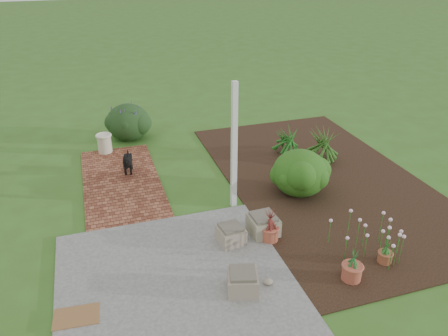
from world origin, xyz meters
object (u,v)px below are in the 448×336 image
object	(u,v)px
cream_ceramic_urn	(105,144)
evergreen_shrub	(300,172)
black_dog	(128,161)
stone_trough_near	(243,282)

from	to	relation	value
cream_ceramic_urn	evergreen_shrub	bearing A→B (deg)	-41.46
black_dog	evergreen_shrub	size ratio (longest dim) A/B	0.51
black_dog	evergreen_shrub	bearing A→B (deg)	-20.89
evergreen_shrub	black_dog	bearing A→B (deg)	149.31
stone_trough_near	cream_ceramic_urn	distance (m)	5.80
cream_ceramic_urn	black_dog	bearing A→B (deg)	-72.46
stone_trough_near	evergreen_shrub	size ratio (longest dim) A/B	0.39
black_dog	cream_ceramic_urn	distance (m)	1.37
stone_trough_near	cream_ceramic_urn	world-z (taller)	cream_ceramic_urn
cream_ceramic_urn	evergreen_shrub	distance (m)	4.87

